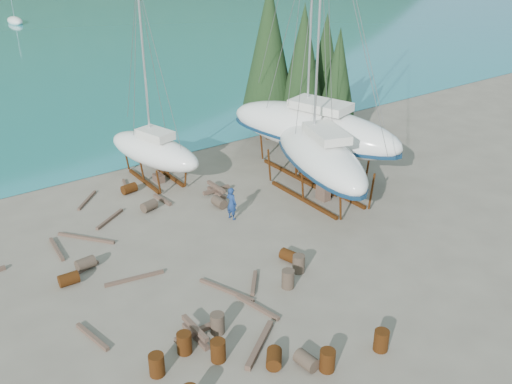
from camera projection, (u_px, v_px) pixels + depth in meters
ground at (259, 269)px, 27.02m from camera, size 600.00×600.00×0.00m
cypress_near_right at (303, 65)px, 39.89m from camera, size 3.60×3.60×10.00m
cypress_mid_right at (338, 80)px, 39.59m from camera, size 3.06×3.06×8.50m
cypress_back_left at (269, 50)px, 40.19m from camera, size 4.14×4.14×11.50m
cypress_far_right at (325, 65)px, 42.45m from camera, size 3.24×3.24×9.00m
moored_boat_mid at (15, 21)px, 90.69m from camera, size 2.00×5.00×6.05m
large_sailboat_near at (319, 154)px, 32.98m from camera, size 6.23×11.07×16.76m
large_sailboat_far at (313, 128)px, 35.81m from camera, size 6.92×12.61×19.15m
small_sailboat_shore at (154, 150)px, 35.48m from camera, size 4.20×7.93×12.10m
worker at (232, 203)px, 31.21m from camera, size 0.59×0.77×1.88m
drum_0 at (157, 365)px, 20.60m from camera, size 0.58×0.58×0.88m
drum_1 at (306, 361)px, 21.01m from camera, size 0.66×0.93×0.58m
drum_2 at (69, 279)px, 25.77m from camera, size 0.90×0.62×0.58m
drum_3 at (327, 360)px, 20.81m from camera, size 0.58×0.58×0.88m
drum_4 at (129, 189)px, 34.45m from camera, size 0.95×0.69×0.58m
drum_5 at (299, 264)px, 26.64m from camera, size 0.58×0.58×0.88m
drum_6 at (289, 256)px, 27.54m from camera, size 0.79×1.00×0.58m
drum_7 at (381, 340)px, 21.79m from camera, size 0.58×0.58×0.88m
drum_9 at (149, 206)px, 32.38m from camera, size 1.00×0.79×0.58m
drum_10 at (218, 351)px, 21.28m from camera, size 0.58×0.58×0.88m
drum_11 at (219, 202)px, 32.77m from camera, size 0.61×0.90×0.58m
drum_12 at (274, 358)px, 21.12m from camera, size 1.01×1.05×0.58m
drum_14 at (184, 343)px, 21.66m from camera, size 0.58×0.58×0.88m
drum_15 at (86, 263)px, 26.94m from camera, size 0.93×0.66×0.58m
drum_16 at (217, 323)px, 22.71m from camera, size 0.58×0.58×0.88m
drum_17 at (288, 279)px, 25.52m from camera, size 0.58×0.58×0.88m
timber_0 at (87, 200)px, 33.51m from camera, size 1.78×1.87×0.14m
timber_3 at (226, 290)px, 25.36m from camera, size 1.17×2.79×0.15m
timber_4 at (82, 270)px, 26.79m from camera, size 1.84×0.71×0.17m
timber_5 at (258, 307)px, 24.23m from camera, size 0.63×2.35×0.16m
timber_6 at (162, 200)px, 33.50m from camera, size 0.39×1.65×0.19m
timber_7 at (254, 283)px, 25.85m from camera, size 1.29×1.49×0.17m
timber_9 at (126, 186)px, 35.25m from camera, size 0.71×2.01×0.15m
timber_10 at (110, 219)px, 31.37m from camera, size 2.09×1.45×0.16m
timber_11 at (134, 278)px, 26.20m from camera, size 2.73×0.65×0.15m
timber_12 at (92, 337)px, 22.52m from camera, size 0.57×2.16×0.17m
timber_15 at (86, 238)px, 29.52m from camera, size 2.12×2.69×0.15m
timber_16 at (260, 345)px, 22.07m from camera, size 2.41×1.79×0.23m
timber_17 at (57, 249)px, 28.52m from camera, size 0.32×2.38×0.16m
timber_pile_fore at (195, 332)px, 22.44m from camera, size 1.80×1.80×0.60m
timber_pile_aft at (216, 190)px, 34.26m from camera, size 1.80×1.80×0.60m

